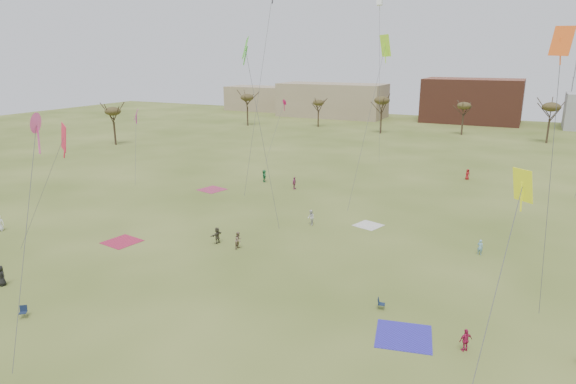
% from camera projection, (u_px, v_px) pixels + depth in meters
% --- Properties ---
extents(ground, '(260.00, 260.00, 0.00)m').
position_uv_depth(ground, '(221.00, 296.00, 39.07)').
color(ground, '#42551A').
rests_on(ground, ground).
extents(spectator_fore_a, '(0.92, 0.90, 1.55)m').
position_uv_depth(spectator_fore_a, '(466.00, 340.00, 31.59)').
color(spectator_fore_a, '#B41F50').
rests_on(spectator_fore_a, ground).
extents(spectator_fore_b, '(0.66, 0.84, 1.71)m').
position_uv_depth(spectator_fore_b, '(238.00, 240.00, 48.43)').
color(spectator_fore_b, '#836A53').
rests_on(spectator_fore_b, ground).
extents(spectator_fore_c, '(0.73, 1.61, 1.68)m').
position_uv_depth(spectator_fore_c, '(217.00, 235.00, 49.80)').
color(spectator_fore_c, '#4D4937').
rests_on(spectator_fore_c, ground).
extents(flyer_mid_a, '(0.87, 0.59, 1.75)m').
position_uv_depth(flyer_mid_a, '(1.00, 276.00, 40.60)').
color(flyer_mid_a, black).
rests_on(flyer_mid_a, ground).
extents(flyer_mid_c, '(0.63, 0.50, 1.50)m').
position_uv_depth(flyer_mid_c, '(480.00, 247.00, 46.96)').
color(flyer_mid_c, '#7AB2CB').
rests_on(flyer_mid_c, ground).
extents(spectator_mid_d, '(0.44, 1.03, 1.74)m').
position_uv_depth(spectator_mid_d, '(294.00, 183.00, 70.04)').
color(spectator_mid_d, '#A04274').
rests_on(spectator_mid_d, ground).
extents(spectator_mid_e, '(1.02, 1.06, 1.72)m').
position_uv_depth(spectator_mid_e, '(311.00, 218.00, 55.17)').
color(spectator_mid_e, silver).
rests_on(spectator_mid_e, ground).
extents(flyer_far_a, '(1.36, 1.72, 1.82)m').
position_uv_depth(flyer_far_a, '(264.00, 176.00, 74.13)').
color(flyer_far_a, '#2B814A').
rests_on(flyer_far_a, ground).
extents(flyer_far_b, '(0.89, 0.94, 1.62)m').
position_uv_depth(flyer_far_b, '(467.00, 174.00, 75.48)').
color(flyer_far_b, maroon).
rests_on(flyer_far_b, ground).
extents(blanket_red, '(3.64, 3.64, 0.03)m').
position_uv_depth(blanket_red, '(122.00, 242.00, 50.36)').
color(blanket_red, '#AD2242').
rests_on(blanket_red, ground).
extents(blanket_blue, '(4.34, 4.34, 0.03)m').
position_uv_depth(blanket_blue, '(404.00, 336.00, 33.42)').
color(blanket_blue, '#302AB7').
rests_on(blanket_blue, ground).
extents(blanket_cream, '(3.32, 3.32, 0.03)m').
position_uv_depth(blanket_cream, '(368.00, 225.00, 55.24)').
color(blanket_cream, silver).
rests_on(blanket_cream, ground).
extents(blanket_plum, '(3.88, 3.88, 0.03)m').
position_uv_depth(blanket_plum, '(212.00, 190.00, 69.95)').
color(blanket_plum, '#A83356').
rests_on(blanket_plum, ground).
extents(camp_chair_left, '(0.73, 0.74, 0.87)m').
position_uv_depth(camp_chair_left, '(23.00, 314.00, 35.75)').
color(camp_chair_left, '#142038').
rests_on(camp_chair_left, ground).
extents(camp_chair_center, '(0.63, 0.59, 0.87)m').
position_uv_depth(camp_chair_center, '(381.00, 306.00, 36.95)').
color(camp_chair_center, '#142239').
rests_on(camp_chair_center, ground).
extents(kites_aloft, '(62.95, 68.52, 26.59)m').
position_uv_depth(kites_aloft, '(336.00, 32.00, 61.07)').
color(kites_aloft, red).
rests_on(kites_aloft, ground).
extents(tree_line, '(117.44, 49.32, 8.91)m').
position_uv_depth(tree_line, '(412.00, 109.00, 107.01)').
color(tree_line, '#3A2B1E').
rests_on(tree_line, ground).
extents(building_tan, '(32.00, 14.00, 10.00)m').
position_uv_depth(building_tan, '(332.00, 100.00, 152.23)').
color(building_tan, '#937F60').
rests_on(building_tan, ground).
extents(building_brick, '(26.00, 16.00, 12.00)m').
position_uv_depth(building_brick, '(472.00, 101.00, 139.45)').
color(building_brick, brown).
rests_on(building_brick, ground).
extents(building_tan_west, '(20.00, 12.00, 8.00)m').
position_uv_depth(building_tan_west, '(258.00, 98.00, 171.20)').
color(building_tan_west, '#937F60').
rests_on(building_tan_west, ground).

